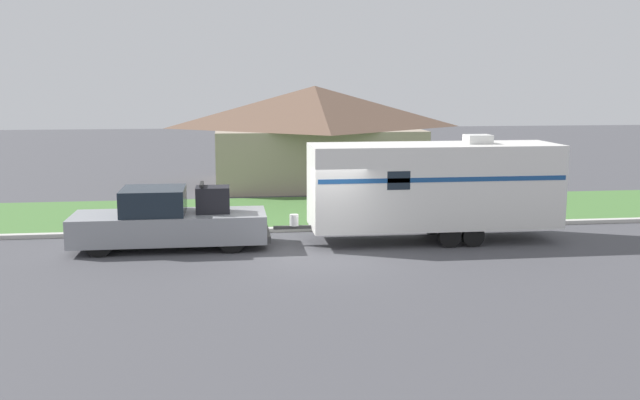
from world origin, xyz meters
name	(u,v)px	position (x,y,z in m)	size (l,w,h in m)	color
ground_plane	(328,257)	(0.00, 0.00, 0.00)	(120.00, 120.00, 0.00)	#47474C
curb_strip	(313,229)	(0.00, 3.75, 0.07)	(80.00, 0.30, 0.14)	beige
lawn_strip	(302,211)	(0.00, 7.40, 0.01)	(80.00, 7.00, 0.03)	#477538
house_across_street	(315,133)	(1.46, 15.20, 2.53)	(10.52, 8.14, 4.88)	gray
pickup_truck	(169,221)	(-4.68, 1.75, 0.84)	(5.98, 2.06, 2.01)	black
travel_trailer	(434,185)	(3.65, 1.75, 1.80)	(9.07, 2.33, 3.40)	black
mailbox	(444,193)	(4.94, 4.78, 1.04)	(0.48, 0.20, 1.36)	brown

